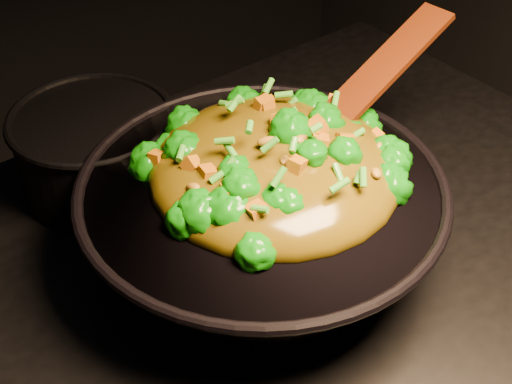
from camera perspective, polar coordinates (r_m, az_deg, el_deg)
wok at (r=0.80m, az=0.44°, el=-2.55°), size 0.42×0.42×0.11m
stir_fry at (r=0.75m, az=1.56°, el=4.27°), size 0.31×0.31×0.09m
spatula at (r=0.84m, az=8.54°, el=8.13°), size 0.27×0.07×0.12m
back_pot at (r=0.92m, az=-12.64°, el=3.19°), size 0.26×0.26×0.11m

